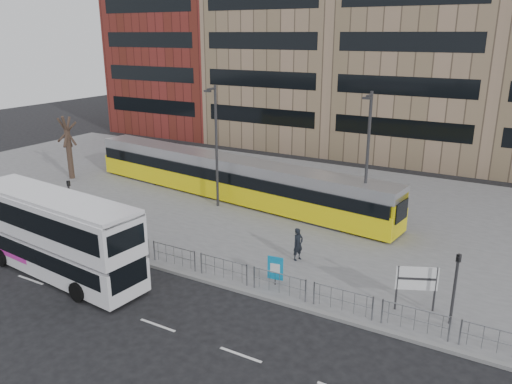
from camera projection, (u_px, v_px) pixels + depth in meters
The scene contains 16 objects.
ground at pixel (180, 275), 24.77m from camera, with size 120.00×120.00×0.00m, color black.
plaza at pixel (287, 205), 34.68m from camera, with size 64.00×24.00×0.15m, color slate.
kerb at pixel (180, 273), 24.79m from camera, with size 64.00×0.25×0.17m, color gray.
building_row at pixel (405, 18), 48.49m from camera, with size 70.40×18.40×31.20m.
pedestrian_barrier at pixel (218, 262), 23.94m from camera, with size 32.07×0.07×1.10m.
road_markings at pixel (139, 319), 20.99m from camera, with size 62.00×0.12×0.01m, color white.
double_decker_bus at pixel (56, 232), 24.26m from camera, with size 10.47×3.33×4.12m.
tram at pixel (230, 178), 35.53m from camera, with size 25.33×5.54×2.97m.
station_sign at pixel (417, 281), 20.95m from camera, with size 1.63×0.79×2.02m.
ad_panel at pixel (275, 269), 23.27m from camera, with size 0.77×0.15×1.43m.
pedestrian at pixel (298, 244), 25.88m from camera, with size 0.64×0.42×1.74m, color black.
traffic_light_west at pixel (70, 199), 29.48m from camera, with size 0.17×0.20×3.10m.
traffic_light_east at pixel (456, 280), 19.77m from camera, with size 0.23×0.25×3.10m.
lamp_post_west at pixel (216, 142), 32.90m from camera, with size 0.45×1.04×8.17m.
lamp_post_east at pixel (367, 158), 28.61m from camera, with size 0.45×1.04×8.28m.
bare_tree at pixel (65, 114), 39.27m from camera, with size 4.27×4.27×7.23m.
Camera 1 is at (14.37, -17.53, 11.46)m, focal length 35.00 mm.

